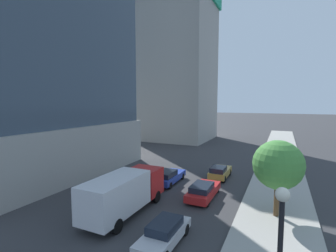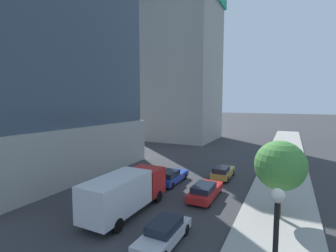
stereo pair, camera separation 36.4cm
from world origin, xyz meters
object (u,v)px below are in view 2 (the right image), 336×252
at_px(street_lamp, 275,249).
at_px(car_blue, 171,177).
at_px(box_truck, 126,191).
at_px(car_red, 205,191).
at_px(construction_building, 181,60).
at_px(street_tree, 280,166).
at_px(car_gold, 223,172).
at_px(car_silver, 164,233).

xyz_separation_m(street_lamp, car_blue, (-10.36, 14.15, -3.10)).
distance_m(street_lamp, box_truck, 12.38).
distance_m(street_lamp, car_red, 13.67).
xyz_separation_m(car_blue, box_truck, (0.00, -7.69, 1.04)).
height_order(construction_building, car_red, construction_building).
relative_size(street_tree, car_gold, 1.33).
relative_size(street_lamp, car_silver, 1.24).
bearing_deg(car_blue, car_red, -27.95).
distance_m(construction_building, car_blue, 35.14).
xyz_separation_m(construction_building, car_blue, (11.47, -28.65, -16.81)).
xyz_separation_m(street_lamp, car_gold, (-6.03, 17.96, -3.06)).
bearing_deg(box_truck, street_lamp, -31.95).
distance_m(street_tree, box_truck, 11.12).
relative_size(car_gold, car_red, 0.86).
bearing_deg(street_lamp, car_gold, 108.57).
xyz_separation_m(construction_building, car_gold, (15.79, -24.85, -16.78)).
distance_m(car_gold, box_truck, 12.33).
xyz_separation_m(car_gold, car_red, (-0.00, -6.10, -0.06)).
xyz_separation_m(street_tree, car_silver, (-5.77, -6.39, -3.14)).
relative_size(car_silver, car_red, 0.93).
distance_m(construction_building, street_lamp, 49.97).
bearing_deg(street_tree, street_lamp, -88.60).
height_order(car_blue, box_truck, box_truck).
bearing_deg(car_red, car_blue, 152.05).
height_order(street_tree, car_silver, street_tree).
relative_size(car_red, box_truck, 0.61).
xyz_separation_m(car_blue, car_red, (4.32, -2.29, -0.02)).
height_order(car_red, box_truck, box_truck).
relative_size(car_blue, car_red, 0.98).
relative_size(construction_building, car_silver, 8.65).
xyz_separation_m(street_tree, car_blue, (-10.10, 3.53, -3.14)).
bearing_deg(construction_building, car_blue, -68.18).
bearing_deg(car_silver, street_tree, 47.89).
height_order(construction_building, car_blue, construction_building).
xyz_separation_m(construction_building, street_tree, (21.57, -32.18, -13.66)).
bearing_deg(street_lamp, car_silver, 144.94).
relative_size(street_tree, car_red, 1.14).
distance_m(construction_building, box_truck, 41.25).
height_order(construction_building, car_gold, construction_building).
height_order(car_silver, box_truck, box_truck).
bearing_deg(box_truck, construction_building, 107.52).
relative_size(street_tree, car_silver, 1.22).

